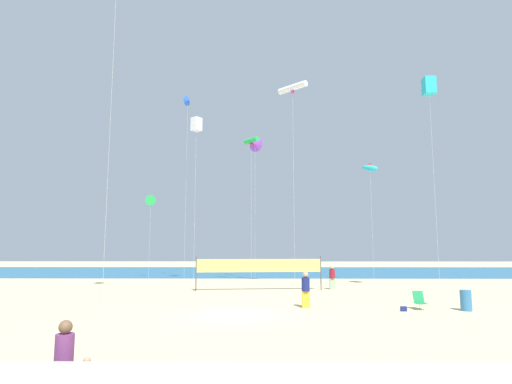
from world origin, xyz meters
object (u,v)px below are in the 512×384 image
kite_white_box (196,125)px  kite_green_delta (151,200)px  kite_cyan_inflatable (370,168)px  mother_figure (64,359)px  kite_white_tube (293,88)px  beachgoer_navy_shirt (306,288)px  toddler_figure (86,379)px  kite_cyan_box (429,86)px  kite_blue_delta (188,101)px  beach_handbag (404,309)px  beachgoer_maroon_shirt (332,276)px  trash_barrel (466,300)px  kite_violet_delta (255,144)px  folding_beach_chair (419,300)px  kite_green_tube (251,141)px  volleyball_net (259,267)px

kite_white_box → kite_green_delta: size_ratio=1.80×
kite_cyan_inflatable → kite_white_box: 15.89m
mother_figure → kite_white_tube: size_ratio=0.11×
kite_white_box → beachgoer_navy_shirt: bearing=-59.4°
toddler_figure → kite_cyan_inflatable: 32.08m
kite_cyan_box → kite_blue_delta: (-18.59, 9.49, 2.36)m
beach_handbag → beachgoer_maroon_shirt: bearing=100.1°
mother_figure → kite_blue_delta: size_ratio=0.10×
mother_figure → kite_blue_delta: bearing=71.5°
trash_barrel → kite_white_tube: size_ratio=0.06×
beachgoer_maroon_shirt → kite_violet_delta: (-5.66, 7.22, 11.58)m
beachgoer_navy_shirt → folding_beach_chair: 5.67m
beachgoer_maroon_shirt → toddler_figure: bearing=135.5°
kite_white_tube → kite_green_tube: bearing=130.7°
kite_green_tube → kite_white_box: bearing=174.2°
mother_figure → kite_white_box: 29.24m
folding_beach_chair → trash_barrel: (2.11, -0.41, 0.03)m
beachgoer_maroon_shirt → beach_handbag: size_ratio=5.99×
trash_barrel → kite_cyan_inflatable: (-0.24, 15.57, 9.48)m
kite_cyan_box → beach_handbag: bearing=-124.1°
beach_handbag → kite_green_tube: size_ratio=0.02×
folding_beach_chair → kite_cyan_inflatable: kite_cyan_inflatable is taller
kite_green_tube → kite_cyan_box: size_ratio=0.83×
folding_beach_chair → kite_cyan_box: bearing=14.6°
volleyball_net → kite_blue_delta: bearing=131.3°
kite_cyan_inflatable → kite_violet_delta: (-10.29, 1.25, 2.53)m
beach_handbag → kite_green_delta: kite_green_delta is taller
beach_handbag → mother_figure: bearing=-133.0°
mother_figure → kite_green_delta: size_ratio=0.21×
kite_violet_delta → beach_handbag: bearing=-66.4°
beachgoer_maroon_shirt → volleyball_net: (-5.27, -0.76, 0.72)m
kite_cyan_inflatable → mother_figure: bearing=-116.7°
folding_beach_chair → kite_white_box: (-13.54, 13.87, 13.18)m
trash_barrel → volleyball_net: volleyball_net is taller
mother_figure → kite_green_tube: bearing=58.8°
beach_handbag → kite_cyan_inflatable: size_ratio=0.03×
beach_handbag → kite_cyan_box: kite_cyan_box is taller
kite_white_tube → beach_handbag: bearing=-66.5°
toddler_figure → trash_barrel: trash_barrel is taller
beach_handbag → kite_cyan_inflatable: kite_cyan_inflatable is taller
folding_beach_chair → toddler_figure: bearing=-178.0°
kite_violet_delta → kite_blue_delta: size_ratio=0.77×
kite_cyan_inflatable → kite_cyan_box: kite_cyan_box is taller
kite_violet_delta → kite_green_delta: size_ratio=1.67×
beach_handbag → kite_cyan_box: (4.86, 7.17, 14.07)m
kite_green_delta → kite_white_tube: bearing=-33.0°
volleyball_net → kite_white_box: (-5.51, 5.43, 12.00)m
beachgoer_maroon_shirt → kite_cyan_inflatable: kite_cyan_inflatable is taller
mother_figure → kite_green_delta: kite_green_delta is taller
kite_green_tube → kite_blue_delta: (-6.04, 2.69, 4.50)m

